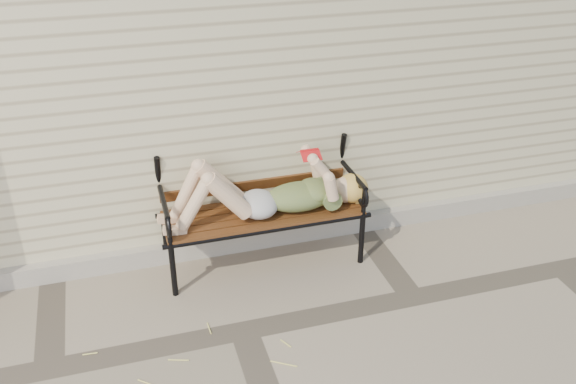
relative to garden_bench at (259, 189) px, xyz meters
name	(u,v)px	position (x,y,z in m)	size (l,w,h in m)	color
ground	(244,331)	(-0.33, -0.85, -0.59)	(80.00, 80.00, 0.00)	gray
house_wall	(167,8)	(-0.33, 2.15, 0.91)	(8.00, 4.00, 3.00)	beige
foundation_strip	(216,245)	(-0.33, 0.12, -0.52)	(8.00, 0.10, 0.15)	#A59F95
garden_bench	(259,189)	(0.00, 0.00, 0.00)	(1.64, 0.65, 1.06)	black
reading_woman	(265,192)	(0.01, -0.13, 0.04)	(1.55, 0.35, 0.49)	#093245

